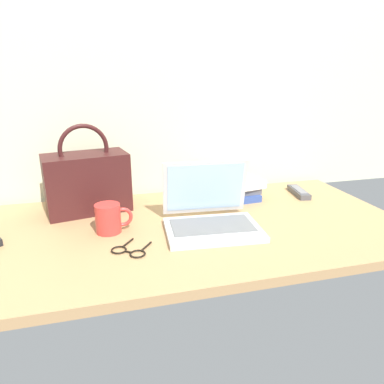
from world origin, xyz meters
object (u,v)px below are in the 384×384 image
Objects in this scene: laptop at (210,214)px; book_stack at (237,188)px; eyeglasses at (129,251)px; handbag at (87,181)px; remote_control_near at (299,192)px; coffee_mug at (109,218)px.

book_stack is at bearing 52.01° from laptop.
eyeglasses is 0.42× the size of handbag.
laptop is 1.98× the size of remote_control_near.
eyeglasses is at bearing -155.62° from remote_control_near.
coffee_mug is at bearing 172.20° from laptop.
eyeglasses is (0.05, -0.16, -0.05)m from coffee_mug.
handbag is 1.52× the size of book_stack.
book_stack is at bearing 175.72° from remote_control_near.
handbag reaches higher than coffee_mug.
laptop reaches higher than remote_control_near.
eyeglasses is at bearing -73.19° from handbag.
laptop is 1.51× the size of book_stack.
laptop reaches higher than coffee_mug.
laptop is at bearing 21.99° from eyeglasses.
coffee_mug is 0.56× the size of book_stack.
remote_control_near is 0.84m from eyeglasses.
coffee_mug is at bearing -158.73° from book_stack.
laptop is at bearing -154.24° from remote_control_near.
remote_control_near reaches higher than eyeglasses.
coffee_mug reaches higher than eyeglasses.
laptop is 0.99× the size of handbag.
eyeglasses is (-0.76, -0.35, -0.01)m from remote_control_near.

